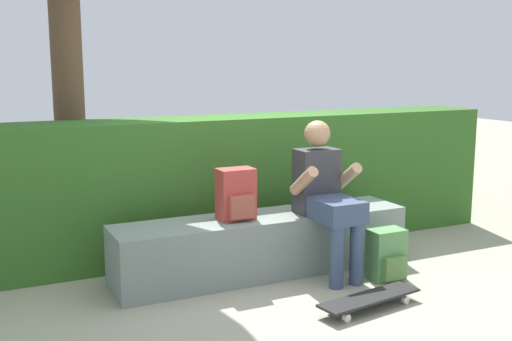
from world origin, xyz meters
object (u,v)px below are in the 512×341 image
(person_skater, at_px, (326,192))
(backpack_on_ground, at_px, (387,255))
(backpack_on_bench, at_px, (236,195))
(bench_main, at_px, (263,245))
(skateboard_near_person, at_px, (369,299))

(person_skater, xyz_separation_m, backpack_on_ground, (0.37, -0.32, -0.48))
(person_skater, xyz_separation_m, backpack_on_bench, (-0.68, 0.21, 0.00))
(backpack_on_bench, bearing_deg, backpack_on_ground, -26.78)
(backpack_on_bench, xyz_separation_m, backpack_on_ground, (1.05, -0.53, -0.48))
(bench_main, relative_size, person_skater, 1.98)
(backpack_on_bench, bearing_deg, person_skater, -17.53)
(person_skater, distance_m, skateboard_near_person, 0.97)
(person_skater, relative_size, backpack_on_ground, 3.07)
(bench_main, height_order, backpack_on_bench, backpack_on_bench)
(bench_main, distance_m, backpack_on_bench, 0.49)
(bench_main, xyz_separation_m, skateboard_near_person, (0.34, -0.98, -0.16))
(skateboard_near_person, height_order, backpack_on_bench, backpack_on_bench)
(bench_main, distance_m, skateboard_near_person, 1.05)
(person_skater, bearing_deg, bench_main, 153.13)
(bench_main, relative_size, skateboard_near_person, 2.96)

